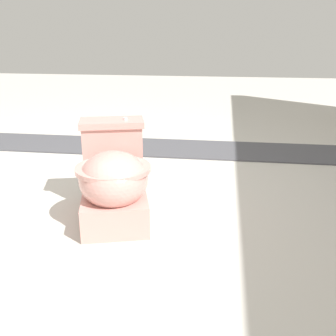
% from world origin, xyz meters
% --- Properties ---
extents(ground_plane, '(14.00, 14.00, 0.00)m').
position_xyz_m(ground_plane, '(0.00, 0.00, 0.00)').
color(ground_plane, beige).
extents(gravel_strip, '(0.56, 8.00, 0.01)m').
position_xyz_m(gravel_strip, '(-1.10, 0.50, 0.01)').
color(gravel_strip, '#4C4C51').
rests_on(gravel_strip, ground).
extents(toilet, '(0.71, 0.53, 0.52)m').
position_xyz_m(toilet, '(0.27, 0.23, 0.22)').
color(toilet, '#E09E93').
rests_on(toilet, ground).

